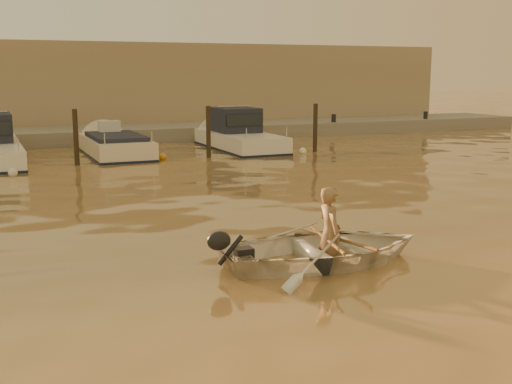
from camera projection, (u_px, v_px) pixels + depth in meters
name	position (u px, v px, depth m)	size (l,w,h in m)	color
ground_plane	(210.00, 273.00, 10.69)	(160.00, 160.00, 0.00)	brown
dinghy	(324.00, 249.00, 11.20)	(2.62, 3.67, 0.76)	silver
person	(330.00, 233.00, 11.18)	(0.60, 0.40, 1.65)	#8F6947
outboard_motor	(243.00, 256.00, 10.71)	(0.90, 0.40, 0.70)	black
oar_port	(337.00, 239.00, 11.25)	(0.06, 0.06, 2.10)	brown
oar_starboard	(327.00, 240.00, 11.19)	(0.06, 0.06, 2.10)	brown
moored_boat_3	(115.00, 150.00, 25.70)	(2.15, 6.18, 0.95)	#EEDEC8
moored_boat_4	(240.00, 134.00, 27.73)	(2.17, 6.72, 1.75)	white
piling_2	(76.00, 140.00, 22.89)	(0.18, 0.18, 2.20)	#2D2319
piling_3	(208.00, 135.00, 24.84)	(0.18, 0.18, 2.20)	#2D2319
piling_4	(315.00, 130.00, 26.67)	(0.18, 0.18, 2.20)	#2D2319
fender_c	(13.00, 173.00, 20.62)	(0.30, 0.30, 0.30)	silver
fender_d	(163.00, 157.00, 24.37)	(0.30, 0.30, 0.30)	orange
fender_e	(303.00, 151.00, 26.15)	(0.30, 0.30, 0.30)	white
quay	(58.00, 140.00, 30.05)	(52.00, 4.00, 1.00)	gray
waterfront_building	(43.00, 88.00, 34.59)	(46.00, 7.00, 4.80)	#9E8466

